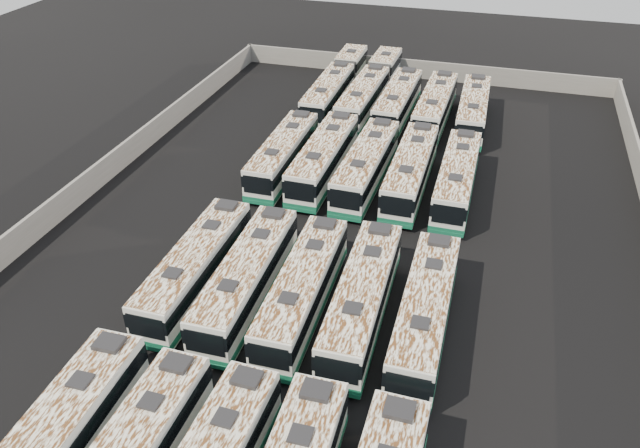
# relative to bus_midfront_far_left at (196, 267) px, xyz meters

# --- Properties ---
(ground) EXTENTS (140.00, 140.00, 0.00)m
(ground) POSITION_rel_bus_midfront_far_left_xyz_m (7.96, 8.82, -1.86)
(ground) COLOR black
(ground) RESTS_ON ground
(perimeter_wall) EXTENTS (45.20, 73.20, 2.20)m
(perimeter_wall) POSITION_rel_bus_midfront_far_left_xyz_m (7.96, 8.82, -0.76)
(perimeter_wall) COLOR slate
(perimeter_wall) RESTS_ON ground
(bus_midfront_far_left) EXTENTS (2.76, 12.89, 3.63)m
(bus_midfront_far_left) POSITION_rel_bus_midfront_far_left_xyz_m (0.00, 0.00, 0.00)
(bus_midfront_far_left) COLOR beige
(bus_midfront_far_left) RESTS_ON ground
(bus_midfront_left) EXTENTS (3.03, 13.13, 3.69)m
(bus_midfront_left) POSITION_rel_bus_midfront_far_left_xyz_m (3.71, -0.16, 0.03)
(bus_midfront_left) COLOR beige
(bus_midfront_left) RESTS_ON ground
(bus_midfront_center) EXTENTS (2.96, 12.90, 3.62)m
(bus_midfront_center) POSITION_rel_bus_midfront_far_left_xyz_m (7.49, -0.22, -0.01)
(bus_midfront_center) COLOR beige
(bus_midfront_center) RESTS_ON ground
(bus_midfront_right) EXTENTS (3.07, 13.16, 3.69)m
(bus_midfront_right) POSITION_rel_bus_midfront_far_left_xyz_m (11.29, -0.03, 0.03)
(bus_midfront_right) COLOR beige
(bus_midfront_right) RESTS_ON ground
(bus_midfront_far_right) EXTENTS (2.80, 12.93, 3.64)m
(bus_midfront_far_right) POSITION_rel_bus_midfront_far_left_xyz_m (15.20, -0.14, 0.00)
(bus_midfront_far_right) COLOR beige
(bus_midfront_far_right) RESTS_ON ground
(bus_midback_far_left) EXTENTS (2.84, 12.85, 3.62)m
(bus_midback_far_left) POSITION_rel_bus_midfront_far_left_xyz_m (0.03, 17.25, -0.01)
(bus_midback_far_left) COLOR beige
(bus_midback_far_left) RESTS_ON ground
(bus_midback_left) EXTENTS (2.91, 13.41, 3.78)m
(bus_midback_left) POSITION_rel_bus_midfront_far_left_xyz_m (3.70, 17.42, 0.07)
(bus_midback_left) COLOR beige
(bus_midback_left) RESTS_ON ground
(bus_midback_center) EXTENTS (3.14, 13.32, 3.74)m
(bus_midback_center) POSITION_rel_bus_midfront_far_left_xyz_m (7.55, 17.18, 0.05)
(bus_midback_center) COLOR beige
(bus_midback_center) RESTS_ON ground
(bus_midback_right) EXTENTS (2.79, 13.20, 3.72)m
(bus_midback_right) POSITION_rel_bus_midfront_far_left_xyz_m (11.34, 17.33, 0.05)
(bus_midback_right) COLOR beige
(bus_midback_right) RESTS_ON ground
(bus_midback_far_right) EXTENTS (2.73, 12.92, 3.64)m
(bus_midback_far_right) POSITION_rel_bus_midfront_far_left_xyz_m (15.22, 17.17, 0.01)
(bus_midback_far_right) COLOR beige
(bus_midback_far_right) RESTS_ON ground
(bus_back_far_left) EXTENTS (2.97, 20.02, 3.63)m
(bus_back_far_left) POSITION_rel_bus_midfront_far_left_xyz_m (-0.11, 35.46, -0.01)
(bus_back_far_left) COLOR beige
(bus_back_far_left) RESTS_ON ground
(bus_back_left) EXTENTS (3.19, 20.28, 3.67)m
(bus_back_left) POSITION_rel_bus_midfront_far_left_xyz_m (3.84, 35.44, 0.02)
(bus_back_left) COLOR beige
(bus_back_left) RESTS_ON ground
(bus_back_center) EXTENTS (3.03, 13.08, 3.67)m
(bus_back_center) POSITION_rel_bus_midfront_far_left_xyz_m (7.46, 32.03, 0.02)
(bus_back_center) COLOR beige
(bus_back_center) RESTS_ON ground
(bus_back_right) EXTENTS (3.06, 13.17, 3.70)m
(bus_back_right) POSITION_rel_bus_midfront_far_left_xyz_m (11.39, 31.92, 0.03)
(bus_back_right) COLOR beige
(bus_back_right) RESTS_ON ground
(bus_back_far_right) EXTENTS (3.02, 12.98, 3.64)m
(bus_back_far_right) POSITION_rel_bus_midfront_far_left_xyz_m (15.22, 32.12, 0.01)
(bus_back_far_right) COLOR beige
(bus_back_far_right) RESTS_ON ground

